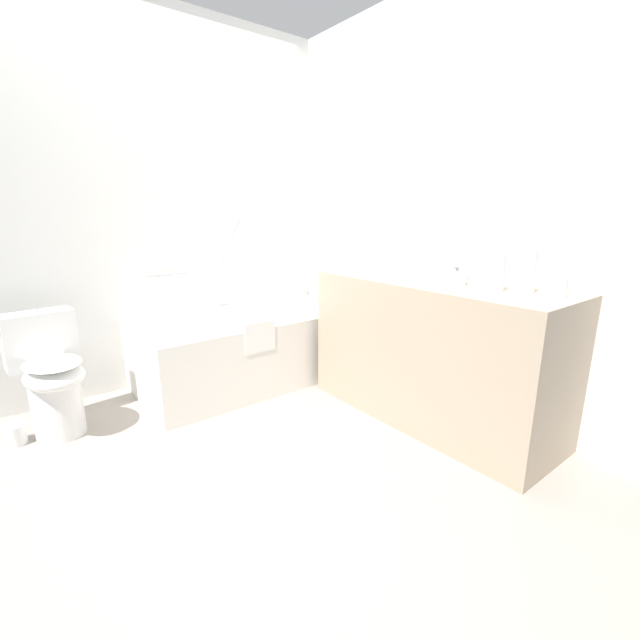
{
  "coord_description": "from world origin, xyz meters",
  "views": [
    {
      "loc": [
        -0.93,
        -1.83,
        1.24
      ],
      "look_at": [
        0.63,
        0.14,
        0.58
      ],
      "focal_mm": 23.71,
      "sensor_mm": 36.0,
      "label": 1
    }
  ],
  "objects": [
    {
      "name": "wall_right_mirror",
      "position": [
        1.42,
        0.0,
        1.28
      ],
      "size": [
        0.1,
        2.87,
        2.56
      ],
      "primitive_type": "cube",
      "color": "silver",
      "rests_on": "ground_plane"
    },
    {
      "name": "water_bottle_4",
      "position": [
        1.13,
        0.16,
        0.93
      ],
      "size": [
        0.07,
        0.07,
        0.19
      ],
      "color": "silver",
      "rests_on": "vanity_counter"
    },
    {
      "name": "bathtub",
      "position": [
        0.51,
        0.84,
        0.27
      ],
      "size": [
        1.56,
        0.8,
        1.18
      ],
      "color": "white",
      "rests_on": "ground_plane"
    },
    {
      "name": "vanity_counter",
      "position": [
        1.09,
        -0.37,
        0.42
      ],
      "size": [
        0.57,
        1.49,
        0.85
      ],
      "primitive_type": "cube",
      "color": "tan",
      "rests_on": "ground_plane"
    },
    {
      "name": "ground_plane",
      "position": [
        0.0,
        0.0,
        0.0
      ],
      "size": [
        3.74,
        3.74,
        0.0
      ],
      "primitive_type": "plane",
      "color": "#9E9389"
    },
    {
      "name": "water_bottle_0",
      "position": [
        1.15,
        -0.04,
        0.96
      ],
      "size": [
        0.06,
        0.06,
        0.24
      ],
      "color": "silver",
      "rests_on": "vanity_counter"
    },
    {
      "name": "water_bottle_2",
      "position": [
        1.14,
        -0.86,
        0.95
      ],
      "size": [
        0.06,
        0.06,
        0.23
      ],
      "color": "silver",
      "rests_on": "vanity_counter"
    },
    {
      "name": "sink_faucet",
      "position": [
        1.23,
        -0.39,
        0.88
      ],
      "size": [
        0.12,
        0.15,
        0.08
      ],
      "color": "#A7A7AC",
      "rests_on": "vanity_counter"
    },
    {
      "name": "sink_basin",
      "position": [
        1.04,
        -0.39,
        0.87
      ],
      "size": [
        0.34,
        0.34,
        0.05
      ],
      "primitive_type": "cylinder",
      "color": "white",
      "rests_on": "vanity_counter"
    },
    {
      "name": "toilet_paper_roll",
      "position": [
        -0.95,
        0.82,
        0.06
      ],
      "size": [
        0.11,
        0.11,
        0.11
      ],
      "primitive_type": "cylinder",
      "color": "white",
      "rests_on": "ground_plane"
    },
    {
      "name": "drinking_glass_0",
      "position": [
        1.16,
        -0.99,
        0.89
      ],
      "size": [
        0.08,
        0.08,
        0.08
      ],
      "primitive_type": "cylinder",
      "color": "white",
      "rests_on": "vanity_counter"
    },
    {
      "name": "water_bottle_3",
      "position": [
        1.17,
        0.08,
        0.93
      ],
      "size": [
        0.06,
        0.06,
        0.18
      ],
      "color": "silver",
      "rests_on": "vanity_counter"
    },
    {
      "name": "toilet",
      "position": [
        -0.74,
        0.82,
        0.34
      ],
      "size": [
        0.37,
        0.52,
        0.7
      ],
      "rotation": [
        0.0,
        0.0,
        -1.47
      ],
      "color": "white",
      "rests_on": "ground_plane"
    },
    {
      "name": "drinking_glass_1",
      "position": [
        1.17,
        -0.15,
        0.89
      ],
      "size": [
        0.08,
        0.08,
        0.08
      ],
      "primitive_type": "cylinder",
      "color": "white",
      "rests_on": "vanity_counter"
    },
    {
      "name": "soap_dish",
      "position": [
        1.08,
        0.03,
        0.86
      ],
      "size": [
        0.09,
        0.06,
        0.02
      ],
      "primitive_type": "cube",
      "color": "white",
      "rests_on": "vanity_counter"
    },
    {
      "name": "wall_back_tiled",
      "position": [
        0.0,
        1.28,
        1.28
      ],
      "size": [
        3.14,
        0.1,
        2.56
      ],
      "primitive_type": "cube",
      "color": "silver",
      "rests_on": "ground_plane"
    },
    {
      "name": "water_bottle_1",
      "position": [
        1.08,
        -0.74,
        0.94
      ],
      "size": [
        0.07,
        0.07,
        0.2
      ],
      "color": "silver",
      "rests_on": "vanity_counter"
    }
  ]
}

